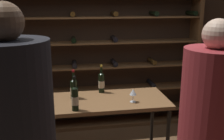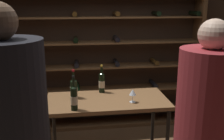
# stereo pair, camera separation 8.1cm
# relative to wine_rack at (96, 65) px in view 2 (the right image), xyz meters

# --- Properties ---
(back_wall) EXTENTS (4.90, 0.10, 2.70)m
(back_wall) POSITION_rel_wine_rack_xyz_m (0.17, 0.21, 0.29)
(back_wall) COLOR #3D2B1E
(back_wall) RESTS_ON ground
(wine_rack) EXTENTS (3.46, 0.32, 2.14)m
(wine_rack) POSITION_rel_wine_rack_xyz_m (0.00, 0.00, 0.00)
(wine_rack) COLOR brown
(wine_rack) RESTS_ON ground
(tasting_table) EXTENTS (1.40, 0.66, 0.95)m
(tasting_table) POSITION_rel_wine_rack_xyz_m (0.03, -1.26, -0.20)
(tasting_table) COLOR brown
(tasting_table) RESTS_ON ground
(person_host_in_suit) EXTENTS (0.43, 0.43, 1.94)m
(person_host_in_suit) POSITION_rel_wine_rack_xyz_m (0.59, -2.45, 0.01)
(person_host_in_suit) COLOR black
(person_host_in_suit) RESTS_ON ground
(wine_bottle_black_capsule) EXTENTS (0.08, 0.08, 0.34)m
(wine_bottle_black_capsule) POSITION_rel_wine_rack_xyz_m (-0.35, -1.15, 0.01)
(wine_bottle_black_capsule) COLOR black
(wine_bottle_black_capsule) RESTS_ON tasting_table
(wine_bottle_amber_reserve) EXTENTS (0.07, 0.07, 0.37)m
(wine_bottle_amber_reserve) POSITION_rel_wine_rack_xyz_m (-0.35, -1.51, 0.03)
(wine_bottle_amber_reserve) COLOR black
(wine_bottle_amber_reserve) RESTS_ON tasting_table
(wine_bottle_gold_foil) EXTENTS (0.08, 0.08, 0.35)m
(wine_bottle_gold_foil) POSITION_rel_wine_rack_xyz_m (-0.01, -1.00, 0.02)
(wine_bottle_gold_foil) COLOR black
(wine_bottle_gold_foil) RESTS_ON tasting_table
(wine_glass_stemmed_center) EXTENTS (0.08, 0.08, 0.15)m
(wine_glass_stemmed_center) POSITION_rel_wine_rack_xyz_m (0.30, -1.39, 0.00)
(wine_glass_stemmed_center) COLOR silver
(wine_glass_stemmed_center) RESTS_ON tasting_table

